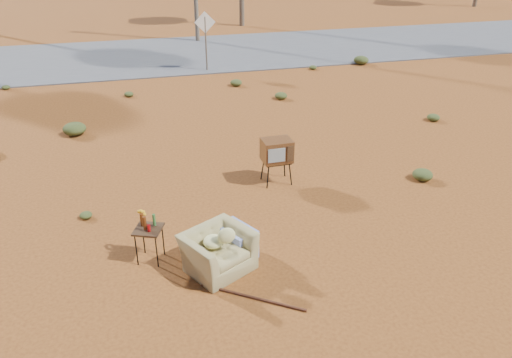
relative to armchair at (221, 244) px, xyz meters
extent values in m
plane|color=brown|center=(0.34, 0.12, -0.42)|extent=(140.00, 140.00, 0.00)
cube|color=#565659|center=(0.34, 15.12, -0.40)|extent=(140.00, 7.00, 0.04)
imported|color=#9B8B54|center=(-0.07, -0.06, 0.03)|extent=(1.21, 1.07, 0.89)
ellipsoid|color=#D2D080|center=(-0.13, -0.04, 0.10)|extent=(0.32, 0.32, 0.19)
ellipsoid|color=#D2D080|center=(0.05, -0.18, 0.27)|extent=(0.28, 0.14, 0.28)
cube|color=navy|center=(0.30, 0.25, -0.16)|extent=(0.69, 0.79, 0.52)
cube|color=black|center=(1.72, 2.62, 0.08)|extent=(0.56, 0.43, 0.03)
cylinder|color=black|center=(1.47, 2.42, -0.17)|extent=(0.03, 0.03, 0.50)
cylinder|color=black|center=(1.97, 2.43, -0.17)|extent=(0.03, 0.03, 0.50)
cylinder|color=black|center=(1.46, 2.81, -0.17)|extent=(0.03, 0.03, 0.50)
cylinder|color=black|center=(1.96, 2.82, -0.17)|extent=(0.03, 0.03, 0.50)
cube|color=brown|center=(1.72, 2.62, 0.33)|extent=(0.63, 0.49, 0.48)
cube|color=gray|center=(1.64, 2.37, 0.33)|extent=(0.37, 0.03, 0.30)
cube|color=#472D19|center=(1.94, 2.37, 0.33)|extent=(0.14, 0.02, 0.34)
cube|color=#382414|center=(-1.11, 0.46, 0.18)|extent=(0.56, 0.56, 0.03)
cylinder|color=black|center=(-1.33, 0.37, -0.12)|extent=(0.02, 0.02, 0.60)
cylinder|color=black|center=(-1.02, 0.23, -0.12)|extent=(0.02, 0.02, 0.60)
cylinder|color=black|center=(-1.20, 0.68, -0.12)|extent=(0.02, 0.02, 0.60)
cylinder|color=black|center=(-0.88, 0.55, -0.12)|extent=(0.02, 0.02, 0.60)
cylinder|color=#4E240D|center=(-1.19, 0.54, 0.31)|extent=(0.06, 0.06, 0.22)
cylinder|color=#4E240D|center=(-1.15, 0.40, 0.32)|extent=(0.06, 0.06, 0.24)
cylinder|color=#31622A|center=(-1.00, 0.50, 0.30)|extent=(0.05, 0.05, 0.20)
cylinder|color=red|center=(-1.09, 0.36, 0.25)|extent=(0.05, 0.05, 0.11)
cylinder|color=silver|center=(-1.18, 0.63, 0.26)|extent=(0.07, 0.07, 0.12)
ellipsoid|color=orange|center=(-1.18, 0.63, 0.41)|extent=(0.14, 0.14, 0.10)
cylinder|color=#4A2313|center=(0.28, -0.91, -0.39)|extent=(1.39, 1.00, 0.04)
cylinder|color=brown|center=(1.84, 12.12, 0.58)|extent=(0.06, 0.06, 2.00)
cube|color=silver|center=(1.84, 12.12, 1.38)|extent=(0.78, 0.04, 0.78)
ellipsoid|color=#3D4920|center=(4.84, 1.92, -0.29)|extent=(0.44, 0.44, 0.24)
ellipsoid|color=#3D4920|center=(-2.66, 6.62, -0.25)|extent=(0.60, 0.60, 0.33)
ellipsoid|color=#3D4920|center=(7.14, 5.12, -0.32)|extent=(0.36, 0.36, 0.20)
ellipsoid|color=#3D4920|center=(3.54, 8.12, -0.31)|extent=(0.40, 0.40, 0.22)
ellipsoid|color=#3D4920|center=(-1.16, 9.62, -0.33)|extent=(0.30, 0.30, 0.17)
camera|label=1|loc=(-1.16, -6.56, 4.57)|focal=35.00mm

